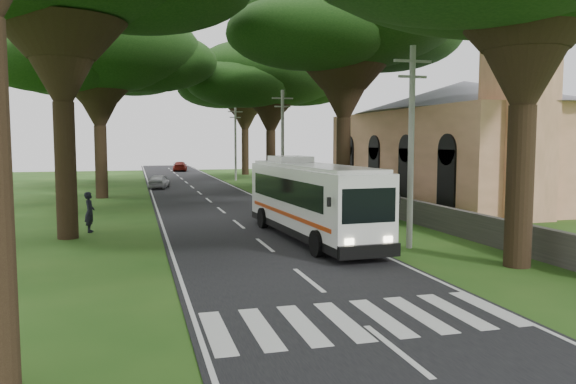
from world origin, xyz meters
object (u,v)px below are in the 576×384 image
at_px(pole_near, 411,144).
at_px(pole_far, 235,142).
at_px(pole_mid, 283,142).
at_px(distant_car_c, 180,166).
at_px(coach_bus, 310,199).
at_px(distant_car_a, 159,181).
at_px(pedestrian, 90,212).
at_px(church, 464,132).

relative_size(pole_near, pole_far, 1.00).
distance_m(pole_mid, distant_car_c, 40.24).
bearing_deg(coach_bus, pole_far, 81.65).
distance_m(pole_mid, distant_car_a, 14.65).
bearing_deg(pole_far, distant_car_c, 102.58).
bearing_deg(pole_near, pedestrian, 149.38).
distance_m(pole_near, coach_bus, 5.05).
height_order(pole_mid, distant_car_c, pole_mid).
height_order(church, pedestrian, church).
xyz_separation_m(church, pole_far, (-12.36, 24.45, -0.73)).
bearing_deg(pole_mid, distant_car_c, 96.34).
xyz_separation_m(pole_far, distant_car_a, (-8.50, -8.60, -3.52)).
distance_m(pole_far, pedestrian, 35.03).
height_order(church, coach_bus, church).
height_order(pole_near, pole_mid, same).
relative_size(pole_near, pole_mid, 1.00).
distance_m(coach_bus, distant_car_c, 56.80).
distance_m(pole_mid, pole_far, 20.00).
xyz_separation_m(pole_mid, distant_car_a, (-8.50, 11.40, -3.52)).
xyz_separation_m(pole_near, pole_far, (0.00, 40.00, 0.00)).
bearing_deg(church, pole_mid, 160.19).
distance_m(church, pedestrian, 26.60).
distance_m(pole_mid, pedestrian, 18.09).
bearing_deg(coach_bus, pole_mid, 75.91).
height_order(distant_car_a, distant_car_c, distant_car_c).
distance_m(pole_mid, coach_bus, 17.40).
bearing_deg(distant_car_a, pole_near, 118.16).
bearing_deg(pole_near, pole_mid, 90.00).
relative_size(pole_far, pedestrian, 4.19).
distance_m(pole_near, pole_mid, 20.00).
relative_size(pole_far, distant_car_a, 2.15).
relative_size(pole_near, distant_car_a, 2.15).
distance_m(coach_bus, distant_car_a, 28.84).
xyz_separation_m(church, distant_car_a, (-20.86, 15.85, -4.25)).
relative_size(church, pedestrian, 12.57).
bearing_deg(church, pole_far, 116.82).
xyz_separation_m(pole_near, distant_car_c, (-4.43, 59.85, -3.48)).
bearing_deg(coach_bus, pedestrian, 151.54).
height_order(pole_near, pedestrian, pole_near).
height_order(pole_near, coach_bus, pole_near).
xyz_separation_m(pole_far, coach_bus, (-3.20, -36.93, -2.41)).
bearing_deg(distant_car_c, coach_bus, 97.62).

